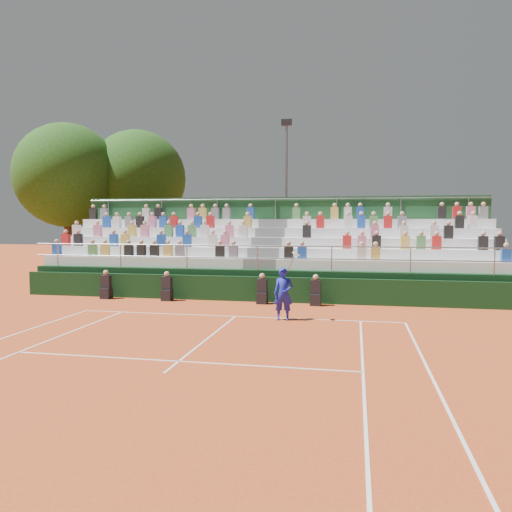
% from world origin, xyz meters
% --- Properties ---
extents(ground, '(90.00, 90.00, 0.00)m').
position_xyz_m(ground, '(0.00, 0.00, 0.00)').
color(ground, '#BE4A1F').
rests_on(ground, ground).
extents(court_markings, '(11.04, 23.83, 0.01)m').
position_xyz_m(court_markings, '(-0.00, -11.06, 0.01)').
color(court_markings, white).
rests_on(court_markings, ground).
extents(courtside_wall, '(20.00, 0.15, 1.00)m').
position_xyz_m(courtside_wall, '(0.00, 3.20, 0.50)').
color(courtside_wall, black).
rests_on(courtside_wall, ground).
extents(line_officials, '(9.03, 0.40, 1.19)m').
position_xyz_m(line_officials, '(-1.71, 2.75, 0.48)').
color(line_officials, black).
rests_on(line_officials, ground).
extents(grandstand, '(20.00, 5.20, 4.40)m').
position_xyz_m(grandstand, '(-0.01, 6.44, 1.08)').
color(grandstand, black).
rests_on(grandstand, ground).
extents(tennis_player, '(0.86, 0.47, 2.22)m').
position_xyz_m(tennis_player, '(1.66, -0.26, 0.86)').
color(tennis_player, '#171FAD').
rests_on(tennis_player, ground).
extents(tree_west, '(6.33, 6.33, 9.16)m').
position_xyz_m(tree_west, '(-13.49, 11.85, 5.98)').
color(tree_west, '#3C2615').
rests_on(tree_west, ground).
extents(tree_east, '(6.22, 6.22, 9.05)m').
position_xyz_m(tree_east, '(-9.99, 14.29, 5.93)').
color(tree_east, '#3C2615').
rests_on(tree_east, ground).
extents(floodlight_mast, '(0.60, 0.25, 9.12)m').
position_xyz_m(floodlight_mast, '(-0.12, 13.17, 5.25)').
color(floodlight_mast, gray).
rests_on(floodlight_mast, ground).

